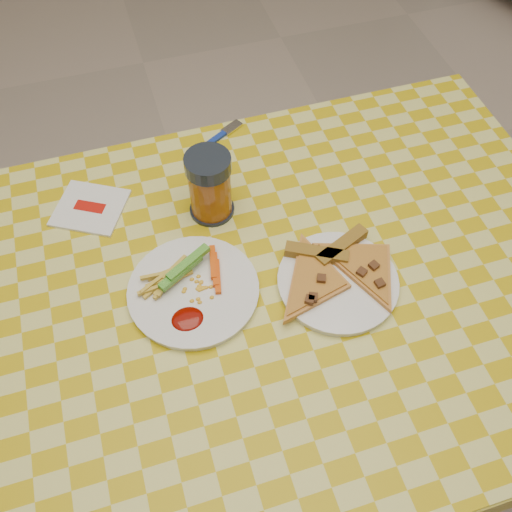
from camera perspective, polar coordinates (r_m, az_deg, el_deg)
The scene contains 9 objects.
ground at distance 1.70m, azimuth 0.18°, elevation -16.96°, with size 8.00×8.00×0.00m, color #B9A695.
table at distance 1.08m, azimuth 0.28°, elevation -5.42°, with size 1.28×0.88×0.76m.
plate_left at distance 1.01m, azimuth -6.26°, elevation -3.54°, with size 0.23×0.23×0.01m, color white.
plate_right at distance 1.03m, azimuth 8.16°, elevation -2.65°, with size 0.21×0.21×0.01m, color white.
fries_veggies at distance 1.00m, azimuth -7.01°, elevation -2.48°, with size 0.17×0.16×0.04m.
pizza_slices at distance 1.02m, azimuth 8.10°, elevation -1.42°, with size 0.32×0.26×0.02m.
drink_glass at distance 1.07m, azimuth -4.64°, elevation 6.98°, with size 0.09×0.09×0.14m.
napkin at distance 1.17m, azimuth -16.25°, elevation 4.66°, with size 0.17×0.17×0.01m.
fork at distance 1.26m, azimuth -4.12°, elevation 11.56°, with size 0.15×0.09×0.01m.
Camera 1 is at (-0.16, -0.51, 1.62)m, focal length 40.00 mm.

